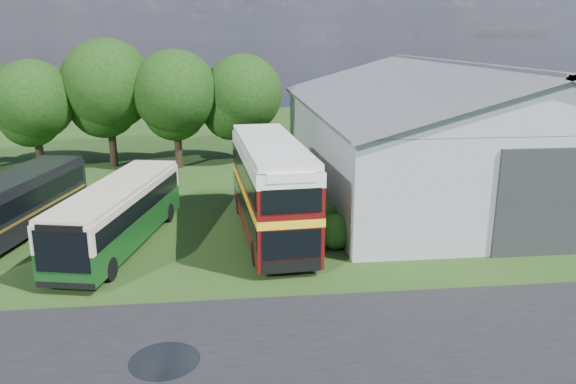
{
  "coord_description": "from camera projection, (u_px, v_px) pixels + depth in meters",
  "views": [
    {
      "loc": [
        0.59,
        -18.62,
        9.71
      ],
      "look_at": [
        3.58,
        8.0,
        2.23
      ],
      "focal_mm": 35.0,
      "sensor_mm": 36.0,
      "label": 1
    }
  ],
  "objects": [
    {
      "name": "ground",
      "position": [
        215.0,
        313.0,
        20.37
      ],
      "size": [
        120.0,
        120.0,
        0.0
      ],
      "primitive_type": "plane",
      "color": "#1D3912",
      "rests_on": "ground"
    },
    {
      "name": "asphalt_road",
      "position": [
        308.0,
        352.0,
        17.82
      ],
      "size": [
        60.0,
        8.0,
        0.02
      ],
      "primitive_type": "cube",
      "color": "black",
      "rests_on": "ground"
    },
    {
      "name": "puddle",
      "position": [
        165.0,
        361.0,
        17.34
      ],
      "size": [
        2.2,
        2.2,
        0.01
      ],
      "primitive_type": "cylinder",
      "color": "black",
      "rests_on": "ground"
    },
    {
      "name": "storage_shed",
      "position": [
        450.0,
        125.0,
        36.16
      ],
      "size": [
        18.8,
        24.8,
        8.15
      ],
      "color": "gray",
      "rests_on": "ground"
    },
    {
      "name": "tree_left_b",
      "position": [
        33.0,
        100.0,
        40.05
      ],
      "size": [
        5.78,
        5.78,
        8.16
      ],
      "color": "black",
      "rests_on": "ground"
    },
    {
      "name": "tree_mid",
      "position": [
        108.0,
        85.0,
        41.58
      ],
      "size": [
        6.8,
        6.8,
        9.6
      ],
      "color": "black",
      "rests_on": "ground"
    },
    {
      "name": "tree_right_a",
      "position": [
        175.0,
        92.0,
        41.3
      ],
      "size": [
        6.26,
        6.26,
        8.83
      ],
      "color": "black",
      "rests_on": "ground"
    },
    {
      "name": "tree_right_b",
      "position": [
        243.0,
        94.0,
        42.67
      ],
      "size": [
        5.98,
        5.98,
        8.45
      ],
      "color": "black",
      "rests_on": "ground"
    },
    {
      "name": "shrub_front",
      "position": [
        335.0,
        247.0,
        26.72
      ],
      "size": [
        1.7,
        1.7,
        1.7
      ],
      "primitive_type": "sphere",
      "color": "#194714",
      "rests_on": "ground"
    },
    {
      "name": "shrub_mid",
      "position": [
        327.0,
        233.0,
        28.63
      ],
      "size": [
        1.6,
        1.6,
        1.6
      ],
      "primitive_type": "sphere",
      "color": "#194714",
      "rests_on": "ground"
    },
    {
      "name": "bus_green_single",
      "position": [
        119.0,
        214.0,
        26.46
      ],
      "size": [
        4.86,
        11.2,
        3.01
      ],
      "rotation": [
        0.0,
        0.0,
        -0.22
      ],
      "color": "black",
      "rests_on": "ground"
    },
    {
      "name": "bus_maroon_double",
      "position": [
        271.0,
        189.0,
        27.76
      ],
      "size": [
        3.58,
        11.32,
        4.8
      ],
      "rotation": [
        0.0,
        0.0,
        0.07
      ],
      "color": "black",
      "rests_on": "ground"
    },
    {
      "name": "bus_dark_single",
      "position": [
        13.0,
        206.0,
        27.73
      ],
      "size": [
        4.81,
        11.23,
        3.02
      ],
      "rotation": [
        0.0,
        0.0,
        -0.22
      ],
      "color": "black",
      "rests_on": "ground"
    }
  ]
}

